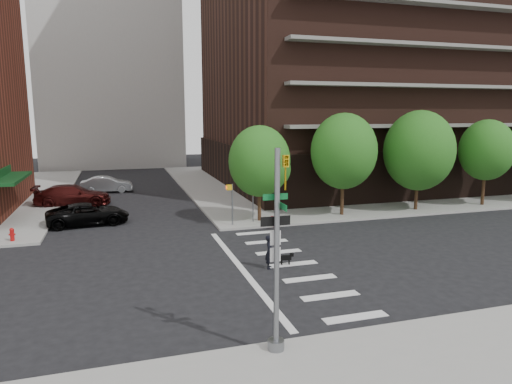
% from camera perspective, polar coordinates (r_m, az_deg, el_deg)
% --- Properties ---
extents(ground, '(120.00, 120.00, 0.00)m').
position_cam_1_polar(ground, '(21.17, -3.07, -9.77)').
color(ground, black).
rests_on(ground, ground).
extents(sidewalk_ne, '(39.00, 33.00, 0.15)m').
position_cam_1_polar(sidewalk_ne, '(50.24, 13.39, 1.53)').
color(sidewalk_ne, gray).
rests_on(sidewalk_ne, ground).
extents(crosswalk, '(3.85, 13.00, 0.01)m').
position_cam_1_polar(crosswalk, '(21.76, 2.65, -9.19)').
color(crosswalk, silver).
rests_on(crosswalk, ground).
extents(tree_a, '(4.00, 4.00, 5.90)m').
position_cam_1_polar(tree_a, '(29.37, 0.44, 3.87)').
color(tree_a, '#301E11').
rests_on(tree_a, sidewalk_ne).
extents(tree_b, '(4.50, 4.50, 6.65)m').
position_cam_1_polar(tree_b, '(31.63, 10.91, 5.03)').
color(tree_b, '#301E11').
rests_on(tree_b, sidewalk_ne).
extents(tree_c, '(5.00, 5.00, 6.80)m').
position_cam_1_polar(tree_c, '(34.84, 19.70, 4.90)').
color(tree_c, '#301E11').
rests_on(tree_c, sidewalk_ne).
extents(tree_d, '(4.00, 4.00, 6.20)m').
position_cam_1_polar(tree_d, '(38.72, 26.87, 4.70)').
color(tree_d, '#301E11').
rests_on(tree_d, sidewalk_ne).
extents(traffic_signal, '(0.90, 0.75, 6.00)m').
position_cam_1_polar(traffic_signal, '(13.36, 2.71, -9.39)').
color(traffic_signal, slate).
rests_on(traffic_signal, sidewalk_s).
extents(pedestrian_signal, '(2.18, 0.67, 2.60)m').
position_cam_1_polar(pedestrian_signal, '(28.67, -2.43, -0.71)').
color(pedestrian_signal, slate).
rests_on(pedestrian_signal, sidewalk_ne).
extents(fire_hydrant, '(0.24, 0.24, 0.73)m').
position_cam_1_polar(fire_hydrant, '(28.53, -28.20, -4.62)').
color(fire_hydrant, '#A50C0C').
rests_on(fire_hydrant, sidewalk_nw).
extents(parked_car_black, '(2.83, 5.28, 1.41)m').
position_cam_1_polar(parked_car_black, '(31.23, -20.24, -2.60)').
color(parked_car_black, black).
rests_on(parked_car_black, ground).
extents(parked_car_maroon, '(2.53, 5.73, 1.64)m').
position_cam_1_polar(parked_car_maroon, '(38.12, -21.93, -0.37)').
color(parked_car_maroon, '#41110F').
rests_on(parked_car_maroon, ground).
extents(parked_car_silver, '(1.67, 4.53, 1.48)m').
position_cam_1_polar(parked_car_silver, '(43.39, -18.16, 0.91)').
color(parked_car_silver, '#9EA2A6').
rests_on(parked_car_silver, ground).
extents(scooter, '(1.17, 1.93, 0.96)m').
position_cam_1_polar(scooter, '(28.23, 2.49, -3.73)').
color(scooter, maroon).
rests_on(scooter, ground).
extents(dog_walker, '(0.67, 0.57, 1.57)m').
position_cam_1_polar(dog_walker, '(21.20, 1.69, -7.50)').
color(dog_walker, black).
rests_on(dog_walker, ground).
extents(dog, '(0.68, 0.27, 0.56)m').
position_cam_1_polar(dog, '(21.84, 3.79, -8.17)').
color(dog, black).
rests_on(dog, ground).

